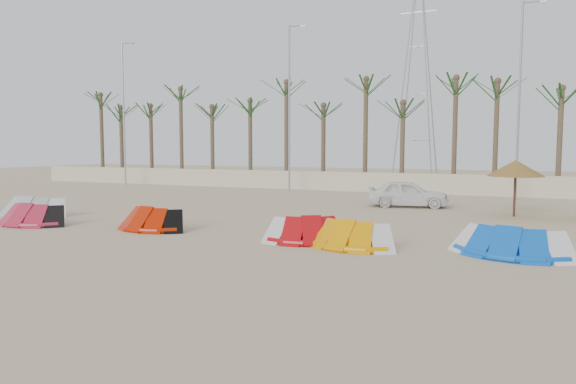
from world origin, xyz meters
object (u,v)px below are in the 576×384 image
at_px(kite_grey, 37,205).
at_px(parasol_left, 516,168).
at_px(kite_red_left, 37,213).
at_px(kite_blue, 510,240).
at_px(kite_red_right, 314,228).
at_px(car, 408,194).
at_px(kite_red_mid, 155,217).
at_px(kite_orange, 351,233).

bearing_deg(kite_grey, parasol_left, 21.94).
height_order(kite_grey, kite_red_left, same).
height_order(kite_red_left, kite_blue, same).
bearing_deg(kite_red_right, parasol_left, 56.45).
xyz_separation_m(kite_grey, car, (14.50, 9.56, 0.25)).
bearing_deg(kite_blue, kite_red_mid, -178.89).
bearing_deg(car, parasol_left, -120.46).
bearing_deg(kite_blue, parasol_left, 89.05).
height_order(kite_grey, kite_orange, same).
height_order(kite_red_right, kite_blue, same).
bearing_deg(kite_orange, car, 91.67).
height_order(kite_red_right, kite_orange, same).
xyz_separation_m(kite_red_left, kite_blue, (16.97, 1.13, 0.00)).
xyz_separation_m(kite_orange, car, (-0.32, 11.01, 0.26)).
bearing_deg(kite_red_right, kite_blue, 2.17).
bearing_deg(kite_blue, car, 114.51).
xyz_separation_m(kite_grey, kite_red_right, (13.50, -1.07, -0.00)).
bearing_deg(kite_orange, parasol_left, 63.74).
bearing_deg(car, kite_blue, -166.23).
distance_m(kite_red_left, kite_blue, 17.01).
relative_size(kite_orange, parasol_left, 1.29).
relative_size(kite_red_left, parasol_left, 1.29).
relative_size(kite_red_mid, kite_orange, 1.00).
bearing_deg(kite_orange, kite_grey, 174.42).
distance_m(kite_grey, kite_red_mid, 7.32).
distance_m(kite_blue, parasol_left, 8.82).
height_order(kite_red_left, kite_red_right, same).
distance_m(kite_grey, kite_blue, 19.26).
bearing_deg(kite_red_left, kite_red_mid, 10.21).
bearing_deg(kite_red_mid, kite_grey, 171.51).
distance_m(kite_orange, parasol_left, 10.46).
bearing_deg(kite_blue, kite_grey, 177.48).
bearing_deg(kite_red_left, kite_orange, 2.41).
relative_size(kite_blue, parasol_left, 1.41).
bearing_deg(kite_red_left, kite_grey, 139.00).
height_order(kite_red_mid, parasol_left, parasol_left).
bearing_deg(kite_red_left, kite_blue, 3.80).
bearing_deg(parasol_left, kite_orange, -116.26).
bearing_deg(kite_orange, kite_red_left, -177.59).
xyz_separation_m(kite_grey, kite_red_left, (2.27, -1.98, -0.00)).
xyz_separation_m(kite_blue, parasol_left, (0.14, 8.66, 1.67)).
bearing_deg(car, kite_red_left, 122.62).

